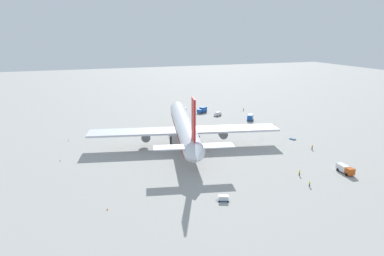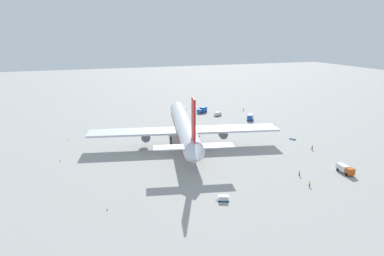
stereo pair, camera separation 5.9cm
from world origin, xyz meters
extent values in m
plane|color=#9E9E99|center=(0.00, 0.00, 0.00)|extent=(600.00, 600.00, 0.00)
cylinder|color=silver|center=(0.00, 0.00, 7.19)|extent=(60.23, 19.16, 6.59)
cone|color=silver|center=(31.99, -6.92, 7.19)|extent=(6.51, 7.42, 6.45)
cone|color=silver|center=(-32.64, 7.06, 7.19)|extent=(7.76, 7.51, 6.26)
cube|color=red|center=(-27.46, 5.94, 16.76)|extent=(5.97, 1.76, 12.57)
cube|color=silver|center=(-26.58, 12.40, 8.50)|extent=(6.63, 11.71, 0.36)
cube|color=silver|center=(-29.33, -0.31, 8.50)|extent=(6.63, 11.71, 0.36)
cube|color=silver|center=(1.13, 19.46, 6.20)|extent=(15.55, 33.11, 0.70)
cylinder|color=slate|center=(1.09, 14.57, 4.17)|extent=(5.74, 4.37, 3.36)
cube|color=silver|center=(-7.01, -18.19, 6.20)|extent=(15.55, 33.11, 0.70)
cylinder|color=slate|center=(-5.02, -13.72, 4.22)|extent=(6.03, 4.34, 3.26)
cylinder|color=black|center=(20.59, -4.45, 1.95)|extent=(0.70, 0.70, 3.89)
cylinder|color=black|center=(-1.82, 5.81, 1.95)|extent=(0.70, 0.70, 3.89)
cylinder|color=black|center=(-4.06, -4.54, 1.95)|extent=(0.70, 0.70, 3.89)
cube|color=red|center=(0.00, 0.00, 5.38)|extent=(57.81, 18.33, 0.50)
cube|color=white|center=(49.80, -16.37, 1.51)|extent=(2.88, 2.80, 2.12)
cube|color=#B2B2B7|center=(51.67, -14.23, 1.33)|extent=(3.99, 4.07, 1.77)
cube|color=black|center=(49.44, -16.78, 2.04)|extent=(1.60, 1.41, 0.93)
cylinder|color=black|center=(50.83, -17.05, 0.45)|extent=(0.82, 0.88, 0.90)
cylinder|color=black|center=(48.98, -15.44, 0.45)|extent=(0.82, 0.88, 0.90)
cylinder|color=black|center=(53.04, -14.52, 0.45)|extent=(0.82, 0.88, 0.90)
cylinder|color=black|center=(51.20, -12.91, 0.45)|extent=(0.82, 0.88, 0.90)
cube|color=#BF4C14|center=(-45.51, -37.25, 1.42)|extent=(1.97, 2.20, 1.93)
cube|color=silver|center=(-42.19, -37.46, 1.36)|extent=(3.94, 2.33, 1.83)
cube|color=black|center=(-46.15, -37.21, 1.90)|extent=(0.19, 1.76, 0.85)
cylinder|color=black|center=(-45.39, -38.30, 0.45)|extent=(0.92, 0.36, 0.90)
cylinder|color=black|center=(-45.26, -36.22, 0.45)|extent=(0.92, 0.36, 0.90)
cylinder|color=black|center=(-41.46, -38.55, 0.45)|extent=(0.92, 0.36, 0.90)
cylinder|color=black|center=(-41.33, -36.47, 0.45)|extent=(0.92, 0.36, 0.90)
cube|color=#194CA5|center=(45.33, -23.32, 1.36)|extent=(2.96, 2.73, 1.83)
cube|color=#194CA5|center=(46.93, -26.06, 1.73)|extent=(3.90, 4.35, 2.56)
cube|color=black|center=(45.02, -22.79, 1.82)|extent=(1.78, 1.08, 0.80)
cylinder|color=black|center=(44.39, -24.08, 0.45)|extent=(0.71, 0.93, 0.90)
cylinder|color=black|center=(46.46, -22.87, 0.45)|extent=(0.71, 0.93, 0.90)
cylinder|color=black|center=(46.28, -27.32, 0.45)|extent=(0.71, 0.93, 0.90)
cylinder|color=black|center=(48.35, -26.12, 0.45)|extent=(0.71, 0.93, 0.90)
cube|color=#194CA5|center=(22.18, -40.53, 1.64)|extent=(2.54, 2.72, 2.38)
cube|color=#B2B2B7|center=(24.19, -42.07, 1.66)|extent=(3.73, 3.63, 2.42)
cube|color=black|center=(21.79, -40.23, 2.23)|extent=(1.26, 1.61, 1.05)
cylinder|color=black|center=(21.58, -41.54, 0.45)|extent=(0.90, 0.79, 0.90)
cylinder|color=black|center=(23.00, -39.69, 0.45)|extent=(0.90, 0.79, 0.90)
cylinder|color=black|center=(23.96, -43.37, 0.45)|extent=(0.90, 0.79, 0.90)
cylinder|color=black|center=(25.39, -41.51, 0.45)|extent=(0.90, 0.79, 0.90)
cube|color=silver|center=(37.25, -30.26, 0.87)|extent=(3.53, 4.52, 1.10)
cube|color=silver|center=(37.35, -30.44, 1.70)|extent=(2.69, 3.11, 0.55)
cylinder|color=black|center=(35.81, -29.47, 0.32)|extent=(0.49, 0.67, 0.64)
cylinder|color=black|center=(37.45, -28.62, 0.32)|extent=(0.49, 0.67, 0.64)
cylinder|color=black|center=(37.05, -31.90, 0.32)|extent=(0.49, 0.67, 0.64)
cylinder|color=black|center=(38.70, -31.05, 0.32)|extent=(0.49, 0.67, 0.64)
cube|color=#26598C|center=(-9.38, -42.67, 0.28)|extent=(2.58, 2.05, 0.15)
cylinder|color=#333338|center=(-10.73, -43.13, 0.28)|extent=(0.59, 0.27, 0.08)
cylinder|color=black|center=(-9.97, -43.61, 0.20)|extent=(0.42, 0.24, 0.40)
cylinder|color=black|center=(-10.41, -42.28, 0.20)|extent=(0.42, 0.24, 0.40)
cylinder|color=black|center=(-8.34, -43.06, 0.20)|extent=(0.42, 0.24, 0.40)
cylinder|color=black|center=(-8.79, -41.74, 0.20)|extent=(0.42, 0.24, 0.40)
cube|color=#26598C|center=(-47.36, 4.91, 0.28)|extent=(2.38, 3.16, 0.15)
cylinder|color=#333338|center=(-46.70, 6.50, 0.28)|extent=(0.30, 0.59, 0.08)
cube|color=silver|center=(-47.36, 4.91, 0.91)|extent=(2.07, 2.69, 1.12)
cylinder|color=black|center=(-47.60, 6.18, 0.20)|extent=(0.26, 0.42, 0.40)
cylinder|color=black|center=(-46.30, 5.64, 0.20)|extent=(0.26, 0.42, 0.40)
cylinder|color=black|center=(-48.42, 4.18, 0.20)|extent=(0.26, 0.42, 0.40)
cylinder|color=black|center=(-47.12, 3.65, 0.20)|extent=(0.26, 0.42, 0.40)
cylinder|color=#3F3F47|center=(43.66, -48.40, 0.40)|extent=(0.38, 0.38, 0.80)
cylinder|color=orange|center=(43.66, -48.40, 1.10)|extent=(0.47, 0.47, 0.60)
sphere|color=#8C6647|center=(43.66, -48.40, 1.50)|extent=(0.22, 0.22, 0.22)
cylinder|color=navy|center=(8.02, -45.24, 0.44)|extent=(0.44, 0.44, 0.87)
cylinder|color=orange|center=(8.02, -45.24, 1.20)|extent=(0.56, 0.56, 0.65)
sphere|color=tan|center=(8.02, -45.24, 1.65)|extent=(0.24, 0.24, 0.24)
cylinder|color=black|center=(-40.37, -23.10, 0.44)|extent=(0.45, 0.45, 0.88)
cylinder|color=yellow|center=(-40.37, -23.10, 1.21)|extent=(0.56, 0.56, 0.66)
sphere|color=tan|center=(-40.37, -23.10, 1.66)|extent=(0.24, 0.24, 0.24)
cylinder|color=navy|center=(-47.60, -21.11, 0.41)|extent=(0.35, 0.35, 0.82)
cylinder|color=#B2F219|center=(-47.60, -21.11, 1.13)|extent=(0.43, 0.43, 0.61)
sphere|color=beige|center=(-47.60, -21.11, 1.54)|extent=(0.22, 0.22, 0.22)
cylinder|color=black|center=(-22.27, -41.91, 0.44)|extent=(0.36, 0.36, 0.88)
cylinder|color=orange|center=(-22.27, -41.91, 1.21)|extent=(0.45, 0.45, 0.66)
sphere|color=#8C6647|center=(-22.27, -41.91, 1.66)|extent=(0.24, 0.24, 0.24)
cone|color=orange|center=(-3.94, 44.81, 0.28)|extent=(0.36, 0.36, 0.55)
cone|color=orange|center=(18.29, 42.17, 0.28)|extent=(0.36, 0.36, 0.55)
cone|color=orange|center=(-42.31, 33.26, 0.28)|extent=(0.36, 0.36, 0.55)
camera|label=1|loc=(-118.21, 38.26, 41.22)|focal=31.74mm
camera|label=2|loc=(-118.23, 38.21, 41.22)|focal=31.74mm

